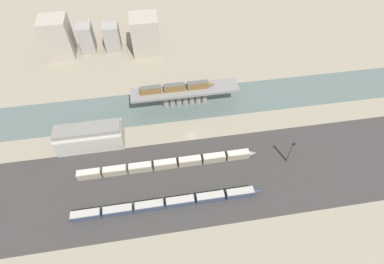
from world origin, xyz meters
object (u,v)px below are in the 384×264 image
(train_on_bridge, at_px, (177,87))
(train_yard_mid, at_px, (168,164))
(signal_tower, at_px, (290,153))
(train_yard_near, at_px, (169,203))
(warehouse_building, at_px, (90,136))

(train_on_bridge, bearing_deg, train_yard_mid, -103.37)
(train_on_bridge, xyz_separation_m, train_yard_mid, (-8.71, -36.66, -9.92))
(train_on_bridge, relative_size, signal_tower, 2.82)
(train_yard_mid, height_order, signal_tower, signal_tower)
(train_on_bridge, distance_m, train_yard_mid, 38.96)
(train_yard_near, bearing_deg, train_yard_mid, 84.67)
(train_yard_near, xyz_separation_m, signal_tower, (53.15, 12.77, 4.70))
(warehouse_building, bearing_deg, train_yard_mid, -28.13)
(train_yard_near, bearing_deg, warehouse_building, 131.16)
(train_on_bridge, bearing_deg, warehouse_building, -155.49)
(train_on_bridge, relative_size, warehouse_building, 1.25)
(signal_tower, bearing_deg, warehouse_building, 164.74)
(train_yard_near, height_order, train_yard_mid, train_yard_mid)
(train_on_bridge, xyz_separation_m, signal_tower, (42.74, -42.06, -5.37))
(train_on_bridge, distance_m, signal_tower, 60.21)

